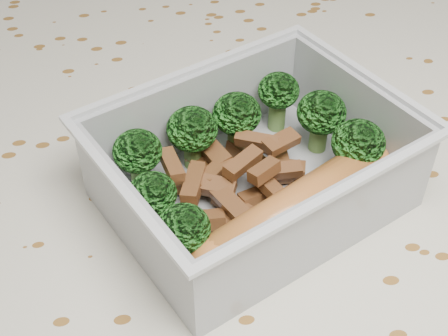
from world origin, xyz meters
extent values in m
cube|color=brown|center=(0.00, 0.00, 0.73)|extent=(1.40, 0.90, 0.04)
cube|color=beige|center=(0.00, 0.00, 0.75)|extent=(1.46, 0.96, 0.01)
cube|color=silver|center=(0.01, 0.00, 0.76)|extent=(0.21, 0.19, 0.00)
cube|color=silver|center=(-0.01, 0.05, 0.79)|extent=(0.16, 0.08, 0.06)
cube|color=silver|center=(0.04, -0.06, 0.79)|extent=(0.16, 0.08, 0.06)
cube|color=silver|center=(0.09, 0.03, 0.79)|extent=(0.06, 0.11, 0.06)
cube|color=silver|center=(-0.06, -0.04, 0.79)|extent=(0.06, 0.11, 0.06)
cube|color=silver|center=(-0.01, 0.06, 0.82)|extent=(0.17, 0.08, 0.00)
cube|color=silver|center=(0.04, -0.07, 0.82)|extent=(0.17, 0.08, 0.00)
cube|color=silver|center=(0.10, 0.03, 0.82)|extent=(0.06, 0.12, 0.00)
cube|color=silver|center=(-0.07, -0.04, 0.82)|extent=(0.06, 0.12, 0.00)
cylinder|color=#608C3F|center=(-0.05, 0.01, 0.77)|extent=(0.02, 0.02, 0.02)
ellipsoid|color=#318A29|center=(-0.05, 0.01, 0.79)|extent=(0.03, 0.03, 0.03)
cylinder|color=#608C3F|center=(-0.02, 0.03, 0.77)|extent=(0.02, 0.02, 0.02)
ellipsoid|color=#318A29|center=(-0.02, 0.03, 0.79)|extent=(0.03, 0.03, 0.03)
cylinder|color=#608C3F|center=(0.01, 0.04, 0.77)|extent=(0.02, 0.02, 0.02)
ellipsoid|color=#318A29|center=(0.01, 0.04, 0.79)|extent=(0.03, 0.03, 0.03)
cylinder|color=#608C3F|center=(0.05, 0.06, 0.77)|extent=(0.02, 0.02, 0.02)
ellipsoid|color=#318A29|center=(0.05, 0.06, 0.79)|extent=(0.03, 0.03, 0.02)
cylinder|color=#608C3F|center=(-0.05, -0.02, 0.77)|extent=(0.02, 0.02, 0.02)
ellipsoid|color=#318A29|center=(-0.05, -0.02, 0.79)|extent=(0.03, 0.03, 0.02)
cylinder|color=#608C3F|center=(0.07, 0.03, 0.77)|extent=(0.02, 0.02, 0.02)
ellipsoid|color=#318A29|center=(0.07, 0.03, 0.79)|extent=(0.03, 0.03, 0.03)
cylinder|color=#608C3F|center=(-0.04, -0.05, 0.77)|extent=(0.02, 0.02, 0.02)
ellipsoid|color=#318A29|center=(-0.04, -0.05, 0.79)|extent=(0.03, 0.03, 0.03)
cylinder|color=#608C3F|center=(0.08, 0.00, 0.77)|extent=(0.02, 0.02, 0.02)
ellipsoid|color=#318A29|center=(0.08, 0.00, 0.79)|extent=(0.03, 0.03, 0.03)
cube|color=brown|center=(-0.01, -0.01, 0.77)|extent=(0.03, 0.02, 0.01)
cube|color=brown|center=(0.02, 0.02, 0.79)|extent=(0.03, 0.02, 0.01)
cube|color=brown|center=(0.00, -0.02, 0.77)|extent=(0.03, 0.03, 0.01)
cube|color=brown|center=(0.04, 0.01, 0.79)|extent=(0.03, 0.02, 0.01)
cube|color=brown|center=(-0.01, 0.02, 0.78)|extent=(0.02, 0.03, 0.01)
cube|color=brown|center=(0.02, -0.01, 0.77)|extent=(0.03, 0.02, 0.01)
cube|color=brown|center=(0.02, 0.03, 0.77)|extent=(0.02, 0.03, 0.01)
cube|color=brown|center=(0.04, 0.01, 0.77)|extent=(0.03, 0.02, 0.01)
cube|color=brown|center=(-0.01, 0.02, 0.77)|extent=(0.03, 0.03, 0.01)
cube|color=brown|center=(0.03, 0.00, 0.78)|extent=(0.02, 0.01, 0.01)
cube|color=brown|center=(0.00, -0.02, 0.77)|extent=(0.02, 0.03, 0.01)
cube|color=brown|center=(-0.04, 0.01, 0.79)|extent=(0.01, 0.03, 0.01)
cube|color=brown|center=(0.02, -0.01, 0.78)|extent=(0.02, 0.03, 0.01)
cube|color=brown|center=(-0.04, 0.01, 0.77)|extent=(0.03, 0.02, 0.01)
cube|color=brown|center=(0.03, 0.00, 0.77)|extent=(0.03, 0.02, 0.01)
cube|color=brown|center=(-0.02, 0.00, 0.78)|extent=(0.02, 0.03, 0.01)
cube|color=brown|center=(-0.02, -0.03, 0.77)|extent=(0.03, 0.02, 0.01)
cube|color=brown|center=(0.01, 0.00, 0.78)|extent=(0.03, 0.03, 0.01)
cube|color=brown|center=(-0.02, 0.00, 0.78)|extent=(0.02, 0.02, 0.01)
cube|color=brown|center=(0.04, 0.01, 0.77)|extent=(0.01, 0.03, 0.01)
cube|color=brown|center=(0.03, 0.04, 0.77)|extent=(0.03, 0.02, 0.01)
cube|color=brown|center=(-0.01, 0.01, 0.77)|extent=(0.03, 0.03, 0.01)
cube|color=brown|center=(0.02, -0.01, 0.79)|extent=(0.02, 0.02, 0.01)
cube|color=brown|center=(-0.02, -0.03, 0.77)|extent=(0.03, 0.01, 0.01)
cylinder|color=#BF6D30|center=(0.03, -0.04, 0.78)|extent=(0.12, 0.09, 0.03)
sphere|color=#BF6D30|center=(0.09, -0.01, 0.78)|extent=(0.03, 0.03, 0.03)
sphere|color=#BF6D30|center=(-0.02, -0.07, 0.78)|extent=(0.03, 0.03, 0.03)
camera|label=1|loc=(-0.05, -0.28, 1.05)|focal=50.00mm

